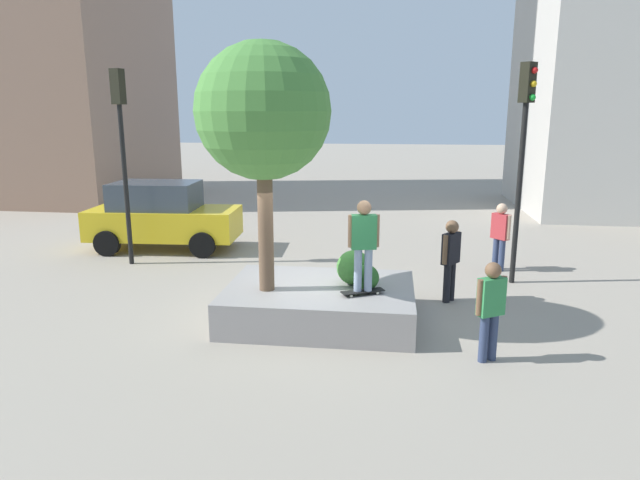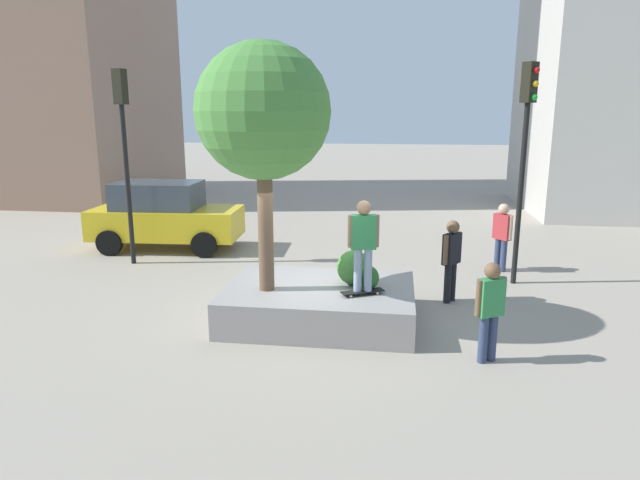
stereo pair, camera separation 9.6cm
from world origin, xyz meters
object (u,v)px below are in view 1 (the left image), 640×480
at_px(skateboarder, 364,239).
at_px(traffic_light_median, 122,135).
at_px(planter_ledge, 320,303).
at_px(traffic_light_corner, 524,138).
at_px(skateboard, 363,292).
at_px(bystander_watching, 451,255).
at_px(pedestrian_crossing, 491,305).
at_px(passerby_with_bag, 500,232).
at_px(taxi_cab, 162,216).
at_px(plaza_tree, 263,113).

height_order(skateboarder, traffic_light_median, traffic_light_median).
height_order(planter_ledge, traffic_light_corner, traffic_light_corner).
xyz_separation_m(skateboard, traffic_light_median, (-6.27, 3.78, 2.60)).
relative_size(planter_ledge, bystander_watching, 2.03).
bearing_deg(traffic_light_corner, pedestrian_crossing, -106.06).
distance_m(planter_ledge, passerby_with_bag, 5.70).
bearing_deg(traffic_light_median, passerby_with_bag, 3.69).
relative_size(taxi_cab, passerby_with_bag, 2.52).
relative_size(skateboard, taxi_cab, 0.19).
relative_size(traffic_light_corner, bystander_watching, 2.84).
xyz_separation_m(traffic_light_corner, pedestrian_crossing, (-1.26, -4.38, -2.40)).
distance_m(skateboarder, traffic_light_corner, 4.99).
bearing_deg(bystander_watching, planter_ledge, -150.85).
bearing_deg(taxi_cab, skateboard, -41.72).
height_order(plaza_tree, pedestrian_crossing, plaza_tree).
xyz_separation_m(plaza_tree, bystander_watching, (3.50, 1.74, -2.87)).
distance_m(traffic_light_median, pedestrian_crossing, 9.91).
relative_size(skateboard, traffic_light_median, 0.16).
xyz_separation_m(skateboarder, traffic_light_median, (-6.27, 3.78, 1.63)).
distance_m(bystander_watching, passerby_with_bag, 2.96).
bearing_deg(skateboarder, skateboard, 90.00).
bearing_deg(traffic_light_corner, taxi_cab, 167.59).
bearing_deg(traffic_light_corner, plaza_tree, -147.37).
relative_size(taxi_cab, traffic_light_corner, 0.87).
relative_size(planter_ledge, taxi_cab, 0.82).
height_order(skateboarder, passerby_with_bag, skateboarder).
bearing_deg(planter_ledge, plaza_tree, -161.48).
bearing_deg(planter_ledge, pedestrian_crossing, -26.38).
bearing_deg(pedestrian_crossing, traffic_light_median, 149.94).
height_order(pedestrian_crossing, passerby_with_bag, passerby_with_bag).
distance_m(traffic_light_corner, bystander_watching, 3.22).
xyz_separation_m(traffic_light_corner, passerby_with_bag, (-0.14, 1.05, -2.36)).
relative_size(planter_ledge, pedestrian_crossing, 2.16).
xyz_separation_m(planter_ledge, traffic_light_median, (-5.44, 3.39, 3.00)).
xyz_separation_m(skateboard, taxi_cab, (-6.06, 5.40, 0.26)).
bearing_deg(plaza_tree, skateboard, -2.27).
height_order(skateboarder, pedestrian_crossing, skateboarder).
height_order(taxi_cab, traffic_light_corner, traffic_light_corner).
distance_m(traffic_light_median, passerby_with_bag, 9.75).
xyz_separation_m(traffic_light_median, passerby_with_bag, (9.45, 0.61, -2.35)).
relative_size(traffic_light_median, pedestrian_crossing, 3.01).
relative_size(planter_ledge, skateboarder, 2.14).
distance_m(skateboard, passerby_with_bag, 5.42).
height_order(planter_ledge, skateboarder, skateboarder).
height_order(planter_ledge, taxi_cab, taxi_cab).
distance_m(plaza_tree, pedestrian_crossing, 4.96).
height_order(taxi_cab, passerby_with_bag, taxi_cab).
bearing_deg(skateboard, pedestrian_crossing, -26.84).
height_order(traffic_light_corner, traffic_light_median, traffic_light_corner).
bearing_deg(planter_ledge, taxi_cab, 136.22).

